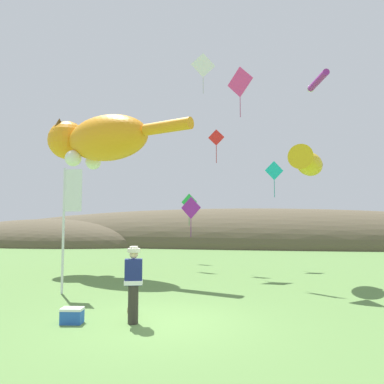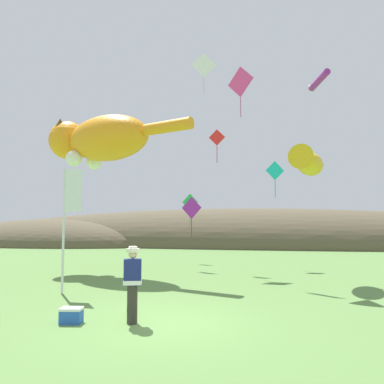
{
  "view_description": "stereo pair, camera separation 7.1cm",
  "coord_description": "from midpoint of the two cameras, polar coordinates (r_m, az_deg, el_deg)",
  "views": [
    {
      "loc": [
        2.41,
        -8.62,
        2.37
      ],
      "look_at": [
        0.0,
        4.0,
        3.36
      ],
      "focal_mm": 35.0,
      "sensor_mm": 36.0,
      "label": 1
    },
    {
      "loc": [
        2.48,
        -8.6,
        2.37
      ],
      "look_at": [
        0.0,
        4.0,
        3.36
      ],
      "focal_mm": 35.0,
      "sensor_mm": 36.0,
      "label": 2
    }
  ],
  "objects": [
    {
      "name": "kite_tube_streamer",
      "position": [
        22.85,
        18.84,
        15.75
      ],
      "size": [
        0.9,
        2.55,
        0.44
      ],
      "color": "#8C268C"
    },
    {
      "name": "kite_fish_windsock",
      "position": [
        15.41,
        17.47,
        4.28
      ],
      "size": [
        1.77,
        3.49,
        1.04
      ],
      "color": "gold"
    },
    {
      "name": "kite_spool",
      "position": [
        10.01,
        -9.04,
        -17.25
      ],
      "size": [
        0.14,
        0.28,
        0.28
      ],
      "color": "olive",
      "rests_on": "ground"
    },
    {
      "name": "ground_plane",
      "position": [
        9.26,
        -4.83,
        -19.24
      ],
      "size": [
        120.0,
        120.0,
        0.0
      ],
      "primitive_type": "plane",
      "color": "#5B8442"
    },
    {
      "name": "kite_diamond_white",
      "position": [
        21.29,
        1.91,
        18.72
      ],
      "size": [
        1.27,
        0.48,
        2.25
      ],
      "color": "white"
    },
    {
      "name": "picnic_cooler",
      "position": [
        9.54,
        -17.7,
        -17.48
      ],
      "size": [
        0.54,
        0.4,
        0.36
      ],
      "color": "blue",
      "rests_on": "ground"
    },
    {
      "name": "kite_diamond_pink",
      "position": [
        17.47,
        7.51,
        16.27
      ],
      "size": [
        1.19,
        0.79,
        2.31
      ],
      "color": "#E53F8C"
    },
    {
      "name": "kite_giant_cat",
      "position": [
        18.57,
        -13.89,
        7.7
      ],
      "size": [
        7.93,
        3.79,
        2.52
      ],
      "color": "orange"
    },
    {
      "name": "festival_banner_pole",
      "position": [
        13.04,
        -18.17,
        -2.72
      ],
      "size": [
        0.66,
        0.08,
        4.13
      ],
      "color": "silver",
      "rests_on": "ground"
    },
    {
      "name": "distant_hill_ridge",
      "position": [
        36.68,
        1.79,
        -8.13
      ],
      "size": [
        61.57,
        13.62,
        7.16
      ],
      "color": "brown",
      "rests_on": "ground"
    },
    {
      "name": "kite_diamond_green",
      "position": [
        21.99,
        -0.21,
        -1.6
      ],
      "size": [
        0.98,
        0.23,
        1.9
      ],
      "color": "green"
    },
    {
      "name": "kite_diamond_violet",
      "position": [
        18.64,
        0.04,
        -2.48
      ],
      "size": [
        1.07,
        0.36,
        2.02
      ],
      "color": "purple"
    },
    {
      "name": "kite_diamond_red",
      "position": [
        19.55,
        3.93,
        8.21
      ],
      "size": [
        0.85,
        0.05,
        1.75
      ],
      "color": "red"
    },
    {
      "name": "kite_diamond_teal",
      "position": [
        20.21,
        12.62,
        3.15
      ],
      "size": [
        0.97,
        0.35,
        1.92
      ],
      "color": "#19BFBF"
    },
    {
      "name": "festival_attendant",
      "position": [
        9.07,
        -8.83,
        -13.36
      ],
      "size": [
        0.48,
        0.37,
        1.77
      ],
      "color": "#332D28",
      "rests_on": "ground"
    }
  ]
}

